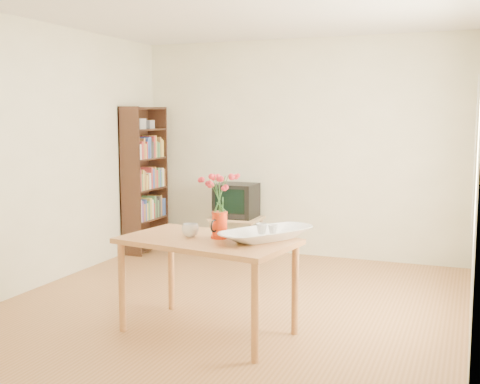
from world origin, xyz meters
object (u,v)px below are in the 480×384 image
at_px(mug, 190,230).
at_px(bowl, 267,208).
at_px(table, 208,250).
at_px(pitcher, 220,226).
at_px(television, 237,200).

relative_size(mug, bowl, 0.25).
xyz_separation_m(table, bowl, (0.44, 0.12, 0.34)).
distance_m(pitcher, bowl, 0.40).
bearing_deg(table, pitcher, 43.45).
bearing_deg(pitcher, bowl, 18.55).
bearing_deg(table, mug, -175.83).
distance_m(pitcher, television, 2.69).
distance_m(mug, television, 2.66).
bearing_deg(television, pitcher, -72.09).
relative_size(pitcher, bowl, 0.41).
bearing_deg(table, television, 116.30).
bearing_deg(mug, pitcher, 179.49).
distance_m(table, bowl, 0.57).
xyz_separation_m(pitcher, mug, (-0.23, -0.04, -0.04)).
bearing_deg(pitcher, table, -137.34).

